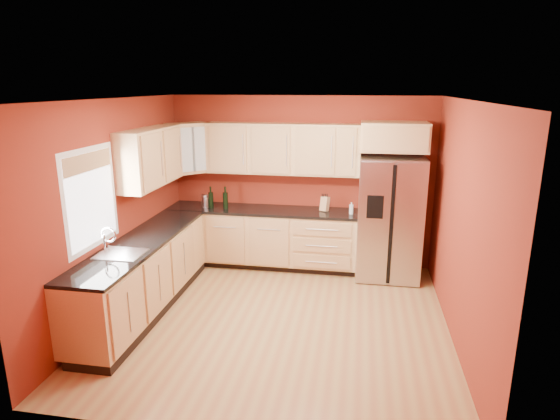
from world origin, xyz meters
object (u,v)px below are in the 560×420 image
(refrigerator, at_px, (389,218))
(canister_left, at_px, (206,202))
(wine_bottle_a, at_px, (211,197))
(knife_block, at_px, (325,204))
(soap_dispenser, at_px, (351,208))

(refrigerator, distance_m, canister_left, 2.77)
(wine_bottle_a, distance_m, knife_block, 1.74)
(knife_block, bearing_deg, canister_left, -151.47)
(wine_bottle_a, height_order, soap_dispenser, wine_bottle_a)
(wine_bottle_a, distance_m, soap_dispenser, 2.13)
(knife_block, bearing_deg, wine_bottle_a, -151.27)
(wine_bottle_a, xyz_separation_m, soap_dispenser, (2.13, 0.00, -0.08))
(canister_left, height_order, knife_block, knife_block)
(canister_left, distance_m, wine_bottle_a, 0.12)
(soap_dispenser, bearing_deg, refrigerator, -1.16)
(refrigerator, relative_size, knife_block, 8.21)
(canister_left, xyz_separation_m, wine_bottle_a, (0.08, -0.00, 0.08))
(wine_bottle_a, bearing_deg, soap_dispenser, 0.08)
(canister_left, bearing_deg, knife_block, 3.58)
(canister_left, relative_size, wine_bottle_a, 0.51)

